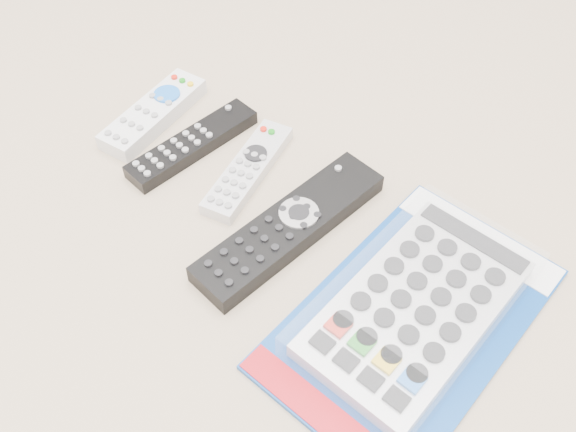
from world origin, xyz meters
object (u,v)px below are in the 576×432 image
Objects in this scene: remote_slim_black at (192,144)px; remote_silver_dvd at (248,169)px; remote_large_black at (290,227)px; remote_small_grey at (153,113)px; jumbo_remote_packaged at (416,307)px.

remote_silver_dvd is (0.09, 0.01, -0.00)m from remote_slim_black.
remote_large_black is (0.10, -0.04, 0.00)m from remote_silver_dvd.
remote_small_grey is 0.90× the size of remote_slim_black.
jumbo_remote_packaged reaches higher than remote_large_black.
remote_large_black is (0.19, -0.03, 0.00)m from remote_slim_black.
remote_small_grey reaches higher than remote_silver_dvd.
remote_large_black reaches higher than remote_slim_black.
remote_large_black is at bearing -179.13° from jumbo_remote_packaged.
remote_small_grey is at bearing 168.12° from remote_silver_dvd.
remote_large_black is at bearing -14.87° from remote_small_grey.
remote_silver_dvd is 0.11m from remote_large_black.
jumbo_remote_packaged is (0.44, -0.05, 0.01)m from remote_small_grey.
remote_small_grey is 0.99× the size of remote_silver_dvd.
remote_small_grey is 0.44m from jumbo_remote_packaged.
remote_large_black is at bearing -2.24° from remote_slim_black.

